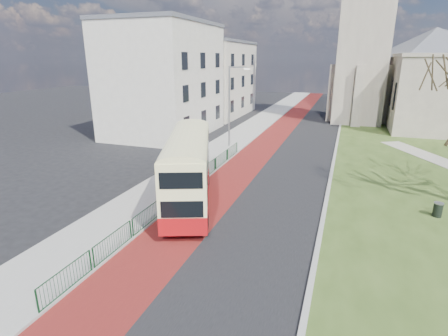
% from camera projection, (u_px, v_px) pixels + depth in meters
% --- Properties ---
extents(ground, '(160.00, 160.00, 0.00)m').
position_uv_depth(ground, '(201.00, 230.00, 18.87)').
color(ground, black).
rests_on(ground, ground).
extents(road_carriageway, '(9.00, 120.00, 0.01)m').
position_uv_depth(road_carriageway, '(290.00, 147.00, 36.37)').
color(road_carriageway, black).
rests_on(road_carriageway, ground).
extents(bus_lane, '(3.40, 120.00, 0.01)m').
position_uv_depth(bus_lane, '(264.00, 145.00, 37.23)').
color(bus_lane, '#591414').
rests_on(bus_lane, ground).
extents(pavement_west, '(4.00, 120.00, 0.12)m').
position_uv_depth(pavement_west, '(230.00, 142.00, 38.42)').
color(pavement_west, gray).
rests_on(pavement_west, ground).
extents(kerb_west, '(0.25, 120.00, 0.13)m').
position_uv_depth(kerb_west, '(248.00, 143.00, 37.78)').
color(kerb_west, '#999993').
rests_on(kerb_west, ground).
extents(kerb_east, '(0.25, 80.00, 0.13)m').
position_uv_depth(kerb_east, '(337.00, 146.00, 36.70)').
color(kerb_east, '#999993').
rests_on(kerb_east, ground).
extents(pedestrian_railing, '(0.07, 24.00, 1.12)m').
position_uv_depth(pedestrian_railing, '(184.00, 189.00, 23.23)').
color(pedestrian_railing, '#0E3D1A').
rests_on(pedestrian_railing, ground).
extents(gothic_church, '(16.38, 18.00, 40.00)m').
position_uv_depth(gothic_church, '(404.00, 23.00, 45.09)').
color(gothic_church, gray).
rests_on(gothic_church, ground).
extents(street_block_near, '(10.30, 14.30, 13.00)m').
position_uv_depth(street_block_near, '(164.00, 79.00, 41.12)').
color(street_block_near, beige).
rests_on(street_block_near, ground).
extents(street_block_far, '(10.30, 16.30, 11.50)m').
position_uv_depth(street_block_far, '(213.00, 78.00, 55.74)').
color(street_block_far, beige).
rests_on(street_block_far, ground).
extents(streetlamp, '(2.13, 0.18, 8.00)m').
position_uv_depth(streetlamp, '(231.00, 103.00, 35.05)').
color(streetlamp, gray).
rests_on(streetlamp, pavement_west).
extents(bus, '(6.06, 10.63, 4.37)m').
position_uv_depth(bus, '(189.00, 166.00, 21.62)').
color(bus, '#9C0E11').
rests_on(bus, ground).
extents(litter_bin, '(0.67, 0.67, 0.86)m').
position_uv_depth(litter_bin, '(438.00, 210.00, 20.28)').
color(litter_bin, black).
rests_on(litter_bin, grass_green).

